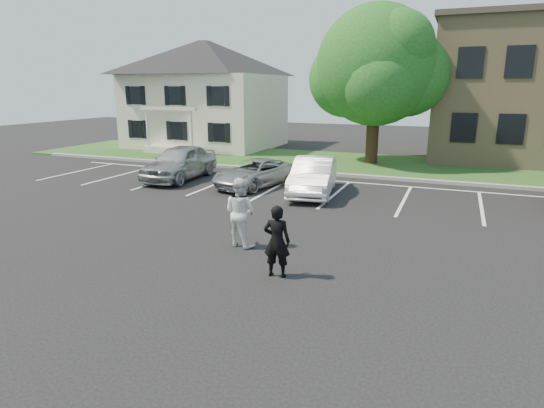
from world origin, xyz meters
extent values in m
plane|color=black|center=(0.00, 0.00, 0.00)|extent=(90.00, 90.00, 0.00)
cube|color=gray|center=(0.00, 12.00, 0.07)|extent=(40.00, 0.30, 0.15)
cube|color=#174B18|center=(0.00, 16.00, 0.04)|extent=(44.00, 8.00, 0.08)
cube|color=white|center=(-14.00, 8.00, 0.01)|extent=(0.12, 5.20, 0.01)
cube|color=white|center=(-11.20, 8.00, 0.01)|extent=(0.12, 5.20, 0.01)
cube|color=white|center=(-8.40, 8.00, 0.01)|extent=(0.12, 5.20, 0.01)
cube|color=white|center=(-5.60, 8.00, 0.01)|extent=(0.12, 5.20, 0.01)
cube|color=white|center=(-2.80, 8.00, 0.01)|extent=(0.12, 5.20, 0.01)
cube|color=white|center=(0.00, 8.00, 0.01)|extent=(0.12, 5.20, 0.01)
cube|color=white|center=(2.80, 8.00, 0.01)|extent=(0.12, 5.20, 0.01)
cube|color=white|center=(5.60, 8.00, 0.01)|extent=(0.12, 5.20, 0.01)
cube|color=white|center=(1.40, 10.70, 0.01)|extent=(34.00, 0.12, 0.01)
cube|color=beige|center=(-13.00, 20.00, 2.60)|extent=(10.00, 8.00, 5.20)
pyramid|color=black|center=(-13.00, 20.00, 6.40)|extent=(10.30, 8.24, 2.40)
cube|color=beige|center=(-13.00, 15.70, 0.25)|extent=(4.00, 1.60, 0.50)
cylinder|color=beige|center=(-14.70, 15.10, 1.35)|extent=(0.18, 0.18, 2.70)
cylinder|color=beige|center=(-11.30, 15.10, 1.35)|extent=(0.18, 0.18, 2.70)
cube|color=beige|center=(-13.00, 15.10, 3.00)|extent=(4.20, 0.25, 0.20)
cube|color=black|center=(-13.00, 15.98, 1.50)|extent=(0.90, 0.06, 1.20)
cube|color=black|center=(-13.00, 15.98, 3.80)|extent=(0.90, 0.06, 1.20)
cube|color=black|center=(-13.65, 15.98, 1.50)|extent=(0.32, 0.05, 1.25)
cube|color=black|center=(-12.35, 15.98, 1.50)|extent=(0.32, 0.05, 1.25)
cube|color=black|center=(4.80, 16.97, 2.20)|extent=(1.30, 0.06, 1.60)
cube|color=black|center=(4.80, 16.97, 5.60)|extent=(1.30, 0.06, 1.60)
cube|color=black|center=(7.10, 16.97, 2.20)|extent=(1.30, 0.06, 1.60)
cube|color=black|center=(7.10, 16.97, 5.60)|extent=(1.30, 0.06, 1.60)
cylinder|color=black|center=(0.00, 16.32, 1.60)|extent=(0.70, 0.70, 3.20)
sphere|color=#1D4D18|center=(0.00, 16.32, 5.50)|extent=(6.60, 6.60, 6.60)
sphere|color=#1D4D18|center=(1.60, 17.02, 5.00)|extent=(4.60, 4.60, 4.60)
sphere|color=#1D4D18|center=(-1.70, 16.72, 4.80)|extent=(4.40, 4.40, 4.40)
sphere|color=#1D4D18|center=(0.40, 14.82, 4.60)|extent=(4.00, 4.00, 4.00)
sphere|color=#1D4D18|center=(-0.60, 17.92, 5.80)|extent=(4.20, 4.20, 4.20)
sphere|color=#1D4D18|center=(1.20, 15.42, 6.40)|extent=(3.80, 3.80, 3.80)
imported|color=black|center=(0.85, -0.80, 0.87)|extent=(0.68, 0.50, 1.73)
imported|color=white|center=(-0.88, 0.82, 0.97)|extent=(1.11, 0.96, 1.95)
imported|color=#A4A5A9|center=(-7.78, 8.32, 0.83)|extent=(2.17, 4.93, 1.65)
imported|color=#9A9CA1|center=(-3.76, 8.21, 0.61)|extent=(3.06, 4.73, 1.21)
imported|color=white|center=(-0.88, 7.73, 0.75)|extent=(2.35, 4.77, 1.51)
camera|label=1|loc=(4.52, -10.12, 4.34)|focal=30.00mm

